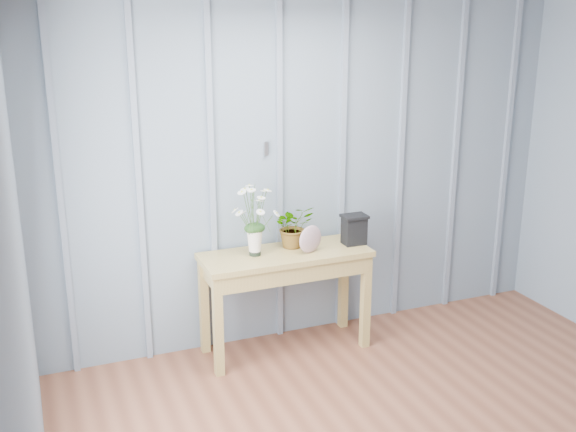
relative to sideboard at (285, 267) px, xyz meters
name	(u,v)px	position (x,y,z in m)	size (l,w,h in m)	color
room_shell	(414,87)	(0.30, -1.08, 1.35)	(4.00, 4.50, 2.50)	gray
sideboard	(285,267)	(0.00, 0.00, 0.00)	(1.20, 0.45, 0.75)	#A38B4A
daisy_vase	(254,211)	(-0.22, 0.02, 0.43)	(0.36, 0.27, 0.51)	black
spider_plant	(294,226)	(0.10, 0.09, 0.27)	(0.28, 0.24, 0.31)	#1A3E16
felt_disc_vessel	(310,239)	(0.16, -0.07, 0.21)	(0.20, 0.06, 0.20)	#814964
carved_box	(354,229)	(0.53, -0.02, 0.23)	(0.18, 0.14, 0.22)	black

